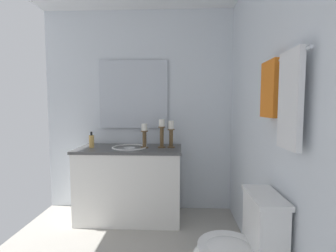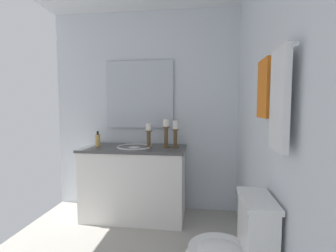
% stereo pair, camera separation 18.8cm
% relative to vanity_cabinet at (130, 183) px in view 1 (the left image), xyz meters
% --- Properties ---
extents(wall_back, '(3.00, 0.04, 2.45)m').
position_rel_vanity_cabinet_xyz_m(wall_back, '(1.17, 1.22, 0.81)').
color(wall_back, silver).
rests_on(wall_back, ground).
extents(wall_left, '(0.04, 2.32, 2.45)m').
position_rel_vanity_cabinet_xyz_m(wall_left, '(-0.32, 0.06, 0.81)').
color(wall_left, silver).
rests_on(wall_left, ground).
extents(vanity_cabinet, '(0.58, 1.18, 0.82)m').
position_rel_vanity_cabinet_xyz_m(vanity_cabinet, '(0.00, 0.00, 0.00)').
color(vanity_cabinet, white).
rests_on(vanity_cabinet, ground).
extents(sink_basin, '(0.40, 0.40, 0.24)m').
position_rel_vanity_cabinet_xyz_m(sink_basin, '(0.00, 0.00, 0.37)').
color(sink_basin, white).
rests_on(sink_basin, vanity_cabinet).
extents(mirror, '(0.02, 0.84, 0.83)m').
position_rel_vanity_cabinet_xyz_m(mirror, '(-0.28, 0.00, 1.02)').
color(mirror, silver).
extents(candle_holder_tall, '(0.09, 0.09, 0.30)m').
position_rel_vanity_cabinet_xyz_m(candle_holder_tall, '(-0.04, 0.47, 0.57)').
color(candle_holder_tall, brown).
rests_on(candle_holder_tall, vanity_cabinet).
extents(candle_holder_short, '(0.09, 0.09, 0.32)m').
position_rel_vanity_cabinet_xyz_m(candle_holder_short, '(-0.03, 0.37, 0.58)').
color(candle_holder_short, brown).
rests_on(candle_holder_short, vanity_cabinet).
extents(candle_holder_mid, '(0.09, 0.09, 0.27)m').
position_rel_vanity_cabinet_xyz_m(candle_holder_mid, '(0.01, 0.17, 0.55)').
color(candle_holder_mid, brown).
rests_on(candle_holder_mid, vanity_cabinet).
extents(soap_bottle, '(0.06, 0.06, 0.18)m').
position_rel_vanity_cabinet_xyz_m(soap_bottle, '(0.01, -0.43, 0.48)').
color(soap_bottle, '#E5B259').
rests_on(soap_bottle, vanity_cabinet).
extents(towel_bar, '(0.62, 0.02, 0.02)m').
position_rel_vanity_cabinet_xyz_m(towel_bar, '(1.25, 1.16, 1.15)').
color(towel_bar, silver).
extents(towel_near_vanity, '(0.24, 0.03, 0.37)m').
position_rel_vanity_cabinet_xyz_m(towel_near_vanity, '(1.09, 1.14, 0.99)').
color(towel_near_vanity, orange).
rests_on(towel_near_vanity, towel_bar).
extents(towel_center, '(0.24, 0.03, 0.52)m').
position_rel_vanity_cabinet_xyz_m(towel_center, '(1.40, 1.14, 0.91)').
color(towel_center, white).
rests_on(towel_center, towel_bar).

